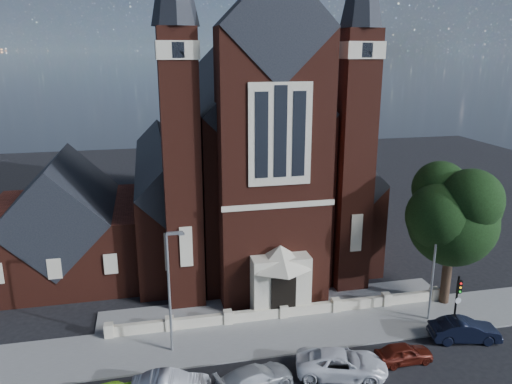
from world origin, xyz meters
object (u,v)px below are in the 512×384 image
(church, at_px, (240,159))
(car_silver_b, at_px, (255,378))
(street_lamp_right, at_px, (435,260))
(street_lamp_left, at_px, (170,286))
(parish_hall, at_px, (65,228))
(traffic_signal, at_px, (458,296))
(car_dark_red, at_px, (404,353))
(street_tree, at_px, (457,217))
(car_white_suv, at_px, (342,364))
(car_navy, at_px, (465,330))

(church, xyz_separation_m, car_silver_b, (-3.63, -23.60, -7.52))
(car_silver_b, bearing_deg, street_lamp_right, -87.78)
(street_lamp_left, bearing_deg, parish_hall, 120.02)
(traffic_signal, distance_m, car_dark_red, 6.12)
(street_lamp_left, height_order, car_dark_red, street_lamp_left)
(street_tree, xyz_separation_m, car_white_suv, (-10.98, -6.22, -6.21))
(street_lamp_left, bearing_deg, car_silver_b, -47.39)
(car_silver_b, height_order, car_white_suv, car_white_suv)
(street_lamp_right, height_order, car_dark_red, street_lamp_right)
(car_white_suv, bearing_deg, church, 20.37)
(street_lamp_right, xyz_separation_m, car_white_suv, (-8.47, -4.51, -3.85))
(car_silver_b, bearing_deg, car_navy, -99.37)
(street_tree, relative_size, traffic_signal, 2.67)
(street_tree, bearing_deg, parish_hall, 156.74)
(car_white_suv, bearing_deg, street_lamp_left, 81.08)
(parish_hall, relative_size, car_navy, 2.70)
(car_navy, bearing_deg, traffic_signal, 6.96)
(street_lamp_right, relative_size, car_silver_b, 1.76)
(street_lamp_left, relative_size, traffic_signal, 2.02)
(street_lamp_right, height_order, car_white_suv, street_lamp_right)
(car_dark_red, bearing_deg, car_white_suv, 94.21)
(church, xyz_separation_m, street_tree, (12.60, -17.23, -1.23))
(car_dark_red, bearing_deg, church, 13.45)
(church, xyz_separation_m, traffic_signal, (11.00, -20.52, -5.60))
(parish_hall, bearing_deg, car_navy, -32.03)
(street_lamp_left, bearing_deg, street_lamp_right, 0.00)
(church, xyz_separation_m, car_dark_red, (5.82, -23.10, -7.57))
(church, distance_m, street_lamp_right, 21.76)
(car_white_suv, xyz_separation_m, car_dark_red, (4.20, 0.36, -0.13))
(church, xyz_separation_m, car_navy, (10.91, -21.77, -7.44))
(car_white_suv, bearing_deg, street_tree, -44.04)
(street_lamp_left, height_order, traffic_signal, street_lamp_left)
(parish_hall, distance_m, street_lamp_left, 16.18)
(church, distance_m, car_silver_b, 25.03)
(car_dark_red, distance_m, car_navy, 5.26)
(parish_hall, distance_m, car_navy, 31.90)
(parish_hall, height_order, car_dark_red, parish_hall)
(street_lamp_left, distance_m, traffic_signal, 19.08)
(car_dark_red, xyz_separation_m, car_navy, (5.09, 1.32, 0.13))
(car_dark_red, bearing_deg, parish_hall, 49.55)
(car_navy, bearing_deg, church, 37.88)
(traffic_signal, bearing_deg, car_white_suv, -162.61)
(car_white_suv, relative_size, car_navy, 1.19)
(traffic_signal, bearing_deg, car_silver_b, -168.11)
(street_lamp_right, relative_size, car_dark_red, 2.25)
(church, relative_size, parish_hall, 2.86)
(parish_hall, bearing_deg, street_tree, -23.26)
(car_silver_b, height_order, car_dark_red, car_silver_b)
(car_white_suv, distance_m, car_dark_red, 4.22)
(street_tree, relative_size, car_dark_red, 2.97)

